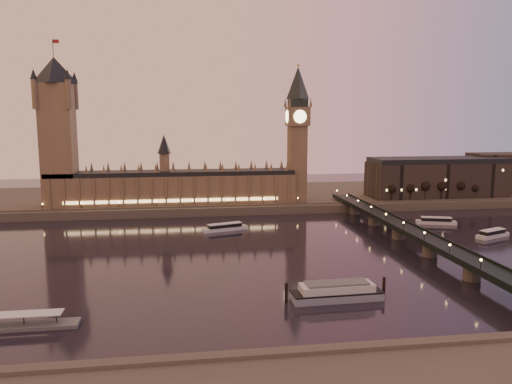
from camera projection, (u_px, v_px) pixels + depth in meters
ground at (247, 253)px, 261.15m from camera, size 700.00×700.00×0.00m
far_embankment at (258, 197)px, 426.41m from camera, size 560.00×130.00×6.00m
palace_of_westminster at (173, 184)px, 370.62m from camera, size 180.00×26.62×52.00m
victoria_tower at (57, 124)px, 352.73m from camera, size 31.68×31.68×118.00m
big_ben at (297, 126)px, 377.63m from camera, size 17.68×17.68×104.00m
westminster_bridge at (413, 237)px, 273.30m from camera, size 13.20×260.00×15.30m
city_block at (460, 176)px, 413.56m from camera, size 155.00×45.00×34.00m
bare_tree_0 at (392, 189)px, 383.33m from camera, size 6.41×6.41×13.04m
bare_tree_1 at (409, 189)px, 385.32m from camera, size 6.41×6.41×13.04m
bare_tree_2 at (426, 188)px, 387.30m from camera, size 6.41×6.41×13.04m
bare_tree_3 at (443, 188)px, 389.29m from camera, size 6.41×6.41×13.04m
bare_tree_4 at (460, 188)px, 391.27m from camera, size 6.41×6.41×13.04m
bare_tree_5 at (476, 187)px, 393.25m from camera, size 6.41×6.41×13.04m
cruise_boat_a at (225, 227)px, 313.29m from camera, size 29.36×14.79×4.61m
cruise_boat_b at (436, 221)px, 332.24m from camera, size 26.29×13.76×4.72m
cruise_boat_c at (493, 234)px, 295.88m from camera, size 24.23×14.92×4.72m
moored_barge at (337, 292)px, 194.68m from camera, size 41.28×11.22×7.57m
pontoon_pier at (10, 325)px, 168.35m from camera, size 44.57×7.43×11.89m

